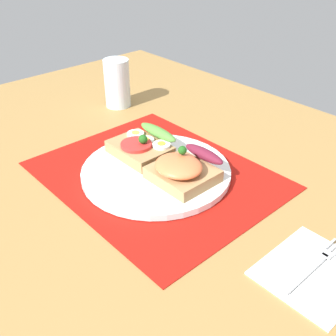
% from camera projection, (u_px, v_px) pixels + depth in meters
% --- Properties ---
extents(ground_plane, '(1.20, 0.90, 0.03)m').
position_uv_depth(ground_plane, '(156.00, 183.00, 0.70)').
color(ground_plane, olive).
extents(placemat, '(0.39, 0.31, 0.00)m').
position_uv_depth(placemat, '(156.00, 175.00, 0.70)').
color(placemat, '#A3140D').
rests_on(placemat, ground_plane).
extents(plate, '(0.25, 0.25, 0.01)m').
position_uv_depth(plate, '(156.00, 171.00, 0.69)').
color(plate, white).
rests_on(plate, placemat).
extents(sandwich_egg_tomato, '(0.10, 0.09, 0.04)m').
position_uv_depth(sandwich_egg_tomato, '(143.00, 146.00, 0.72)').
color(sandwich_egg_tomato, '#A47C4E').
rests_on(sandwich_egg_tomato, plate).
extents(sandwich_salmon, '(0.10, 0.10, 0.06)m').
position_uv_depth(sandwich_salmon, '(184.00, 168.00, 0.65)').
color(sandwich_salmon, '#A78353').
rests_on(sandwich_salmon, plate).
extents(napkin, '(0.11, 0.13, 0.01)m').
position_uv_depth(napkin, '(316.00, 269.00, 0.51)').
color(napkin, white).
rests_on(napkin, ground_plane).
extents(fork, '(0.02, 0.13, 0.00)m').
position_uv_depth(fork, '(316.00, 264.00, 0.51)').
color(fork, '#B7B7BC').
rests_on(fork, napkin).
extents(drinking_glass, '(0.06, 0.06, 0.11)m').
position_uv_depth(drinking_glass, '(117.00, 83.00, 0.92)').
color(drinking_glass, silver).
rests_on(drinking_glass, ground_plane).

